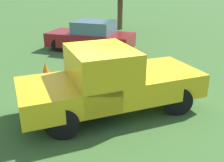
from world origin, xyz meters
The scene contains 4 objects.
ground_plane centered at (0.00, 0.00, 0.00)m, with size 80.00×80.00×0.00m, color #3D662D.
pickup_truck centered at (-0.04, -0.47, 0.95)m, with size 5.23×3.66×1.82m.
sedan_near centered at (-1.09, 6.21, 0.68)m, with size 4.64×3.03×1.48m.
traffic_cone centered at (-2.46, 2.33, 0.28)m, with size 0.32×0.32×0.55m, color orange.
Camera 1 is at (0.18, -7.03, 3.50)m, focal length 42.61 mm.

